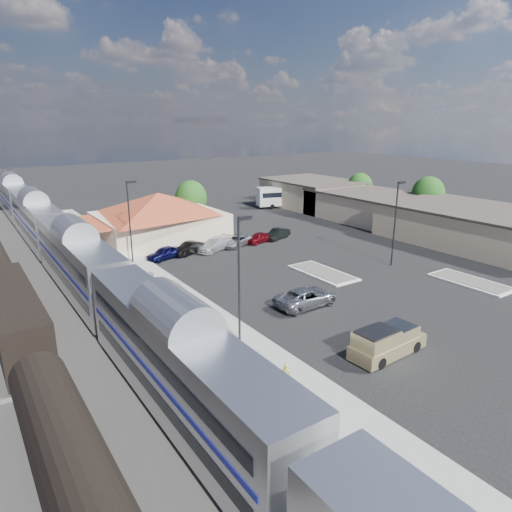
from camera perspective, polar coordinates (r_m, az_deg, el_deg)
ground at (r=43.15m, az=6.19°, el=-3.85°), size 280.00×280.00×0.00m
railbed at (r=41.90m, az=-24.46°, el=-5.88°), size 16.00×100.00×0.12m
platform at (r=42.18m, az=-11.90°, el=-4.49°), size 5.50×92.00×0.18m
passenger_train at (r=43.00m, az=-21.38°, el=-0.98°), size 3.00×104.00×5.55m
freight_cars at (r=35.57m, az=-27.90°, el=-7.03°), size 2.80×46.00×4.00m
station_depot at (r=60.11m, az=-12.07°, el=4.84°), size 18.35×12.24×6.20m
buildings_east at (r=71.67m, az=16.23°, el=5.71°), size 14.40×51.40×4.80m
traffic_island_south at (r=47.03m, az=8.38°, el=-2.06°), size 3.30×7.50×0.21m
traffic_island_north at (r=48.59m, az=25.28°, el=-2.91°), size 3.30×7.50×0.21m
lamp_plat_s at (r=30.72m, az=-2.00°, el=-1.77°), size 1.08×0.25×9.00m
lamp_plat_n at (r=50.18m, az=-15.46°, el=4.89°), size 1.08×0.25×9.00m
lamp_lot at (r=50.12m, az=17.10°, el=4.74°), size 1.08×0.25×9.00m
tree_east_b at (r=74.68m, az=20.70°, el=7.24°), size 4.94×4.94×6.96m
tree_east_c at (r=83.55m, az=12.85°, el=8.46°), size 4.41×4.41×6.21m
tree_depot at (r=68.35m, az=-8.13°, el=7.19°), size 4.71×4.71×6.63m
pickup_truck at (r=32.00m, az=16.17°, el=-10.21°), size 5.82×2.38×1.98m
suv at (r=38.55m, az=6.34°, el=-5.14°), size 5.79×2.77×1.59m
coach_bus at (r=82.78m, az=4.04°, el=7.60°), size 11.64×5.60×3.66m
person_a at (r=27.07m, az=3.83°, el=-14.67°), size 0.57×0.68×1.60m
person_b at (r=42.37m, az=-12.82°, el=-3.02°), size 0.99×1.09×1.81m
parked_car_a at (r=52.18m, az=-11.37°, el=0.37°), size 4.51×2.76×1.44m
parked_car_b at (r=53.69m, az=-8.35°, el=0.98°), size 4.57×2.86×1.42m
parked_car_c at (r=54.81m, az=-5.21°, el=1.46°), size 5.63×3.82×1.51m
parked_car_d at (r=56.62m, az=-2.52°, el=1.93°), size 5.41×3.96×1.37m
parked_car_e at (r=58.06m, az=0.34°, el=2.30°), size 4.19×2.54×1.33m
parked_car_f at (r=60.09m, az=2.70°, el=2.80°), size 4.46×2.81×1.39m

